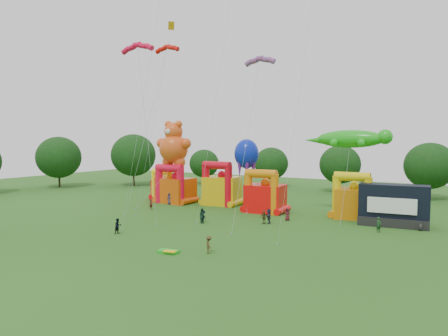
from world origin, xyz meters
The scene contains 24 objects.
ground centered at (0.00, 0.00, 0.00)m, with size 160.00×160.00×0.00m, color #275818.
tree_ring centered at (-1.17, 0.61, 6.26)m, with size 122.17×124.26×12.07m.
bouncy_castle_0 centered at (-16.16, 28.47, 2.17)m, with size 4.70×3.89×5.65m.
bouncy_castle_1 centered at (-12.90, 26.79, 2.51)m, with size 6.27×5.27×6.64m.
bouncy_castle_2 centered at (-4.89, 28.80, 2.74)m, with size 6.14×5.23×7.24m.
bouncy_castle_3 centered at (4.14, 26.25, 2.43)m, with size 5.71×4.72×6.43m.
bouncy_castle_4 centered at (16.53, 28.11, 2.43)m, with size 6.01×5.24×6.41m.
stage_trailer centered at (21.83, 25.80, 2.50)m, with size 8.34×3.77×5.20m.
teddy_bear_kite centered at (-12.87, 24.93, 7.47)m, with size 6.79×10.55×13.98m.
gecko_kite centered at (15.46, 28.90, 8.04)m, with size 12.36×9.99×12.22m.
octopus_kite centered at (0.93, 26.62, 6.35)m, with size 3.75×5.26×10.91m.
parafoil_kites centered at (-5.60, 15.84, 12.03)m, with size 20.57×11.40×25.91m.
diamond_kites centered at (0.38, 14.63, 15.03)m, with size 26.20×13.89×32.63m.
folded_kite_bundle centered at (5.22, 2.14, 0.14)m, with size 2.16×1.40×0.31m.
spectator_0 centered at (-12.41, 24.82, 0.96)m, with size 0.94×0.61×1.93m, color #2B2A46.
spectator_1 centered at (-11.80, 19.43, 0.82)m, with size 0.60×0.39×1.64m, color #571918.
spectator_2 centered at (0.47, 15.11, 0.96)m, with size 0.94×0.73×1.93m, color #173927.
spectator_3 centered at (0.32, 15.61, 0.76)m, with size 0.99×0.57×1.53m, color black.
spectator_4 centered at (7.58, 18.56, 0.87)m, with size 1.02×0.42×1.74m, color #483C1D.
spectator_5 centered at (7.94, 19.21, 0.94)m, with size 1.74×0.56×1.88m, color #2B2843.
spectator_6 centered at (9.32, 22.11, 0.84)m, with size 0.82×0.53×1.68m, color #4F161E.
spectator_7 centered at (20.94, 20.98, 0.90)m, with size 0.66×0.43×1.80m, color #1A421F.
spectator_8 centered at (-4.56, 5.34, 0.89)m, with size 0.87×0.67×1.78m, color black.
spectator_9 centered at (8.58, 3.92, 0.84)m, with size 1.09×0.62×1.68m, color #453A1B.
Camera 1 is at (28.41, -27.19, 10.64)m, focal length 32.00 mm.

